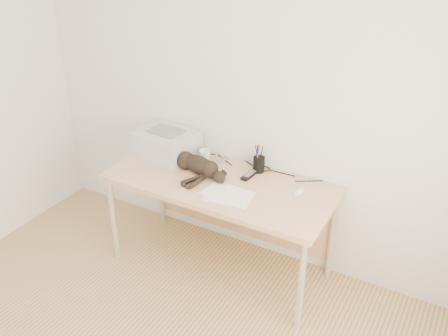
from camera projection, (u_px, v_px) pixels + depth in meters
The scene contains 11 objects.
wall_back at pixel (245, 89), 3.48m from camera, with size 3.50×3.50×0.00m, color white.
desk at pixel (226, 192), 3.60m from camera, with size 1.60×0.70×0.74m.
printer at pixel (167, 143), 3.79m from camera, with size 0.45×0.39×0.20m.
papers at pixel (228, 195), 3.31m from camera, with size 0.36×0.27×0.01m.
cat at pixel (197, 165), 3.55m from camera, with size 0.58×0.35×0.14m.
mug at pixel (205, 155), 3.73m from camera, with size 0.09×0.09×0.08m, color white.
pen_cup at pixel (259, 164), 3.57m from camera, with size 0.08×0.08×0.21m.
remote_grey at pixel (220, 161), 3.71m from camera, with size 0.04×0.16×0.02m, color slate.
remote_black at pixel (250, 174), 3.53m from camera, with size 0.05×0.18×0.02m, color black.
mouse at pixel (299, 190), 3.33m from camera, with size 0.06×0.10×0.03m, color white.
cable_tangle at pixel (240, 163), 3.70m from camera, with size 1.36×0.08×0.01m, color black, non-canonical shape.
Camera 1 is at (1.49, -1.22, 2.47)m, focal length 40.00 mm.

